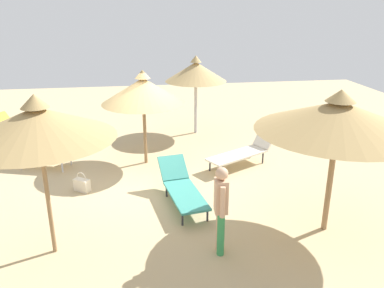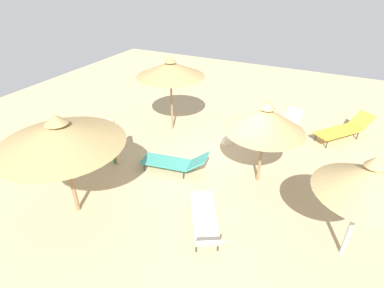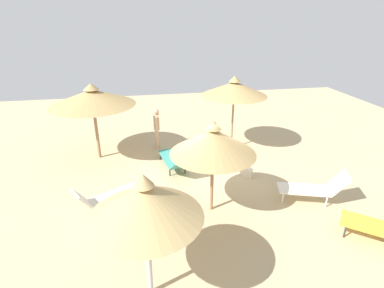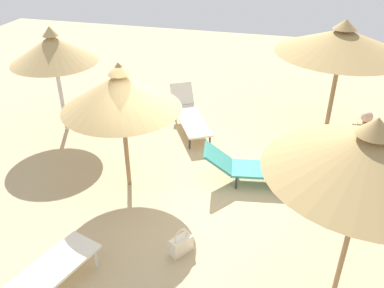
% 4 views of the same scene
% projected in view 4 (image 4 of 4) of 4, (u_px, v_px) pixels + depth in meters
% --- Properties ---
extents(ground, '(24.00, 24.00, 0.10)m').
position_uv_depth(ground, '(182.00, 194.00, 8.04)').
color(ground, tan).
extents(parasol_umbrella_back, '(2.49, 2.49, 2.88)m').
position_uv_depth(parasol_umbrella_back, '(370.00, 153.00, 4.70)').
color(parasol_umbrella_back, olive).
rests_on(parasol_umbrella_back, ground).
extents(parasol_umbrella_far_left, '(2.21, 2.21, 2.58)m').
position_uv_depth(parasol_umbrella_far_left, '(121.00, 92.00, 7.23)').
color(parasol_umbrella_far_left, olive).
rests_on(parasol_umbrella_far_left, ground).
extents(parasol_umbrella_center, '(2.02, 2.02, 2.61)m').
position_uv_depth(parasol_umbrella_center, '(53.00, 49.00, 9.22)').
color(parasol_umbrella_center, '#B2B2B7').
rests_on(parasol_umbrella_center, ground).
extents(parasol_umbrella_far_right, '(2.97, 2.97, 2.79)m').
position_uv_depth(parasol_umbrella_far_right, '(343.00, 41.00, 9.03)').
color(parasol_umbrella_far_right, olive).
rests_on(parasol_umbrella_far_right, ground).
extents(lounge_chair_front, '(1.13, 1.93, 0.96)m').
position_uv_depth(lounge_chair_front, '(35.00, 277.00, 5.59)').
color(lounge_chair_front, silver).
rests_on(lounge_chair_front, ground).
extents(lounge_chair_edge, '(2.16, 0.96, 0.75)m').
position_uv_depth(lounge_chair_edge, '(254.00, 167.00, 8.13)').
color(lounge_chair_edge, teal).
rests_on(lounge_chair_edge, ground).
extents(lounge_chair_near_left, '(1.55, 2.16, 0.87)m').
position_uv_depth(lounge_chair_near_left, '(189.00, 114.00, 10.14)').
color(lounge_chair_near_left, silver).
rests_on(lounge_chair_near_left, ground).
extents(person_standing_back, '(0.44, 0.24, 1.64)m').
position_uv_depth(person_standing_back, '(360.00, 145.00, 7.79)').
color(person_standing_back, '#338C4C').
rests_on(person_standing_back, ground).
extents(handbag, '(0.36, 0.42, 0.48)m').
position_uv_depth(handbag, '(181.00, 244.00, 6.53)').
color(handbag, beige).
rests_on(handbag, ground).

